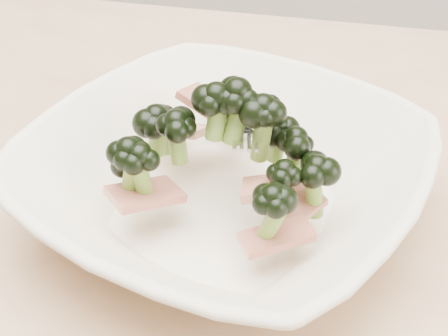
{
  "coord_description": "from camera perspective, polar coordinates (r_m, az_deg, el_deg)",
  "views": [
    {
      "loc": [
        0.2,
        -0.4,
        1.1
      ],
      "look_at": [
        0.12,
        -0.02,
        0.8
      ],
      "focal_mm": 50.0,
      "sensor_mm": 36.0,
      "label": 1
    }
  ],
  "objects": [
    {
      "name": "broccoli_dish",
      "position": [
        0.5,
        -0.03,
        -0.71
      ],
      "size": [
        0.4,
        0.4,
        0.13
      ],
      "color": "#EEE4C9",
      "rests_on": "dining_table"
    },
    {
      "name": "dining_table",
      "position": [
        0.64,
        -10.17,
        -8.43
      ],
      "size": [
        1.2,
        0.8,
        0.75
      ],
      "color": "tan",
      "rests_on": "ground"
    }
  ]
}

